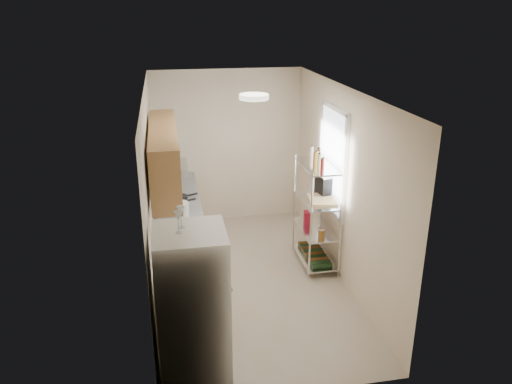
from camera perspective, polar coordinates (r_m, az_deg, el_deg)
room at (r=6.42m, az=-0.70°, el=0.05°), size 2.52×4.42×2.62m
counter_run at (r=7.08m, az=-8.67°, el=-5.64°), size 0.63×3.51×0.90m
upper_cabinets at (r=6.27m, az=-10.45°, el=4.12°), size 0.33×2.20×0.72m
range_hood at (r=7.16m, az=-9.87°, el=2.69°), size 0.50×0.60×0.12m
window at (r=6.96m, az=8.79°, el=3.62°), size 0.06×1.00×1.46m
bakers_rack at (r=6.98m, az=7.04°, el=-0.06°), size 0.45×0.90×1.73m
ceiling_dome at (r=5.80m, az=-0.24°, el=10.85°), size 0.34×0.34×0.05m
refrigerator at (r=4.96m, az=-7.22°, el=-13.04°), size 0.67×0.67×1.63m
wine_glass_a at (r=4.52m, az=-8.86°, el=-3.41°), size 0.07×0.07×0.21m
wine_glass_b at (r=4.61m, az=-8.58°, el=-2.85°), size 0.07×0.07×0.21m
rice_cooker at (r=6.73m, az=-8.67°, el=-1.99°), size 0.24×0.24×0.19m
frying_pan_large at (r=7.15m, az=-9.14°, el=-1.25°), size 0.36×0.36×0.05m
frying_pan_small at (r=7.35m, az=-8.71°, el=-0.61°), size 0.31×0.31×0.05m
cutting_board at (r=6.96m, az=7.57°, el=-0.86°), size 0.41×0.50×0.03m
espresso_machine at (r=7.13m, az=7.79°, el=0.80°), size 0.22×0.29×0.30m
storage_bag at (r=7.33m, az=5.95°, el=-2.88°), size 0.13×0.17×0.17m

